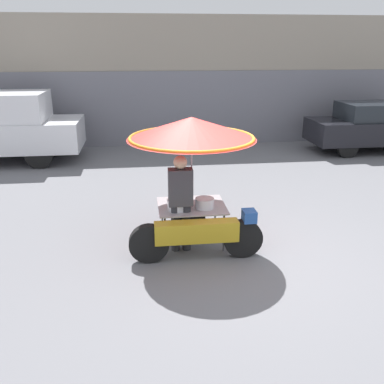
{
  "coord_description": "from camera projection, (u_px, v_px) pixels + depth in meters",
  "views": [
    {
      "loc": [
        -1.36,
        -6.0,
        3.2
      ],
      "look_at": [
        -0.54,
        0.55,
        0.92
      ],
      "focal_mm": 40.0,
      "sensor_mm": 36.0,
      "label": 1
    }
  ],
  "objects": [
    {
      "name": "ground_plane",
      "position": [
        230.0,
        256.0,
        6.83
      ],
      "size": [
        36.0,
        36.0,
        0.0
      ],
      "primitive_type": "plane",
      "color": "slate"
    },
    {
      "name": "shopfront_building",
      "position": [
        177.0,
        80.0,
        14.79
      ],
      "size": [
        28.0,
        2.06,
        4.11
      ],
      "color": "gray",
      "rests_on": "ground"
    },
    {
      "name": "vendor_motorcycle_cart",
      "position": [
        192.0,
        145.0,
        6.71
      ],
      "size": [
        2.09,
        2.05,
        2.14
      ],
      "color": "black",
      "rests_on": "ground"
    },
    {
      "name": "vendor_person",
      "position": [
        181.0,
        199.0,
        6.76
      ],
      "size": [
        0.38,
        0.22,
        1.59
      ],
      "color": "#2D2D33",
      "rests_on": "ground"
    },
    {
      "name": "parked_car",
      "position": [
        378.0,
        126.0,
        13.38
      ],
      "size": [
        4.37,
        1.67,
        1.51
      ],
      "color": "black",
      "rests_on": "ground"
    }
  ]
}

